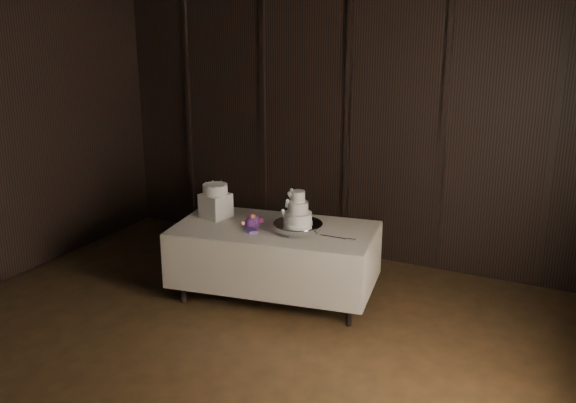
% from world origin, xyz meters
% --- Properties ---
extents(room, '(6.08, 7.08, 3.08)m').
position_xyz_m(room, '(0.00, 0.00, 1.50)').
color(room, black).
rests_on(room, ground).
extents(display_table, '(2.14, 1.36, 0.76)m').
position_xyz_m(display_table, '(-0.17, 2.00, 0.42)').
color(display_table, beige).
rests_on(display_table, ground).
extents(cake_stand, '(0.60, 0.60, 0.09)m').
position_xyz_m(cake_stand, '(0.09, 1.99, 0.81)').
color(cake_stand, silver).
rests_on(cake_stand, display_table).
extents(wedding_cake, '(0.31, 0.27, 0.32)m').
position_xyz_m(wedding_cake, '(0.07, 1.97, 0.98)').
color(wedding_cake, white).
rests_on(wedding_cake, cake_stand).
extents(bouquet, '(0.44, 0.46, 0.17)m').
position_xyz_m(bouquet, '(-0.37, 1.91, 0.82)').
color(bouquet, '#B6454D').
rests_on(bouquet, display_table).
extents(box_pedestal, '(0.31, 0.31, 0.25)m').
position_xyz_m(box_pedestal, '(-0.87, 2.02, 0.89)').
color(box_pedestal, white).
rests_on(box_pedestal, display_table).
extents(small_cake, '(0.26, 0.26, 0.10)m').
position_xyz_m(small_cake, '(-0.87, 2.02, 1.06)').
color(small_cake, white).
rests_on(small_cake, box_pedestal).
extents(cake_knife, '(0.37, 0.03, 0.01)m').
position_xyz_m(cake_knife, '(0.46, 1.99, 0.77)').
color(cake_knife, silver).
rests_on(cake_knife, display_table).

